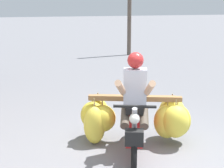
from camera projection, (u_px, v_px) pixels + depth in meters
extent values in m
torus|color=black|center=(134.00, 155.00, 4.51)|extent=(0.30, 0.54, 0.56)
torus|color=black|center=(134.00, 124.00, 5.67)|extent=(0.30, 0.54, 0.56)
cube|color=red|center=(134.00, 138.00, 4.98)|extent=(0.44, 0.61, 0.08)
cube|color=red|center=(135.00, 118.00, 5.33)|extent=(0.51, 0.70, 0.36)
cube|color=black|center=(135.00, 106.00, 5.20)|extent=(0.48, 0.65, 0.10)
cylinder|color=gray|center=(134.00, 130.00, 4.49)|extent=(0.18, 0.29, 0.69)
cylinder|color=black|center=(135.00, 107.00, 4.37)|extent=(0.53, 0.26, 0.04)
sphere|color=silver|center=(135.00, 119.00, 4.32)|extent=(0.14, 0.14, 0.14)
cube|color=black|center=(134.00, 137.00, 4.34)|extent=(0.28, 0.24, 0.20)
cube|color=red|center=(134.00, 134.00, 4.44)|extent=(0.20, 0.30, 0.04)
cube|color=olive|center=(135.00, 98.00, 5.41)|extent=(1.41, 0.69, 0.08)
cube|color=olive|center=(135.00, 97.00, 5.59)|extent=(1.27, 0.62, 0.06)
ellipsoid|color=gold|center=(177.00, 121.00, 5.55)|extent=(0.60, 0.58, 0.55)
cylinder|color=#998459|center=(178.00, 102.00, 5.48)|extent=(0.02, 0.02, 0.16)
ellipsoid|color=yellow|center=(98.00, 113.00, 5.81)|extent=(0.46, 0.44, 0.55)
cylinder|color=#998459|center=(98.00, 96.00, 5.74)|extent=(0.02, 0.02, 0.12)
ellipsoid|color=yellow|center=(94.00, 125.00, 5.48)|extent=(0.46, 0.44, 0.64)
cylinder|color=#998459|center=(94.00, 104.00, 5.39)|extent=(0.02, 0.02, 0.18)
ellipsoid|color=gold|center=(93.00, 115.00, 5.63)|extent=(0.50, 0.48, 0.46)
cylinder|color=#998459|center=(93.00, 99.00, 5.57)|extent=(0.02, 0.02, 0.14)
ellipsoid|color=yellow|center=(167.00, 122.00, 5.48)|extent=(0.58, 0.57, 0.56)
cylinder|color=#998459|center=(168.00, 103.00, 5.41)|extent=(0.02, 0.02, 0.15)
ellipsoid|color=yellow|center=(172.00, 111.00, 5.71)|extent=(0.53, 0.50, 0.47)
cylinder|color=#998459|center=(172.00, 97.00, 5.65)|extent=(0.02, 0.02, 0.09)
ellipsoid|color=yellow|center=(102.00, 118.00, 5.55)|extent=(0.57, 0.55, 0.45)
cylinder|color=#998459|center=(102.00, 102.00, 5.48)|extent=(0.02, 0.02, 0.17)
ellipsoid|color=yellow|center=(175.00, 121.00, 5.37)|extent=(0.59, 0.59, 0.54)
cylinder|color=#998459|center=(176.00, 103.00, 5.30)|extent=(0.02, 0.02, 0.12)
cube|color=#B2B7C6|center=(135.00, 87.00, 5.01)|extent=(0.40, 0.34, 0.56)
sphere|color=#B22626|center=(135.00, 60.00, 4.89)|extent=(0.24, 0.24, 0.24)
cylinder|color=tan|center=(149.00, 89.00, 4.65)|extent=(0.32, 0.71, 0.39)
cylinder|color=tan|center=(121.00, 88.00, 4.68)|extent=(0.42, 0.68, 0.39)
cylinder|color=#4C4238|center=(144.00, 117.00, 4.98)|extent=(0.30, 0.45, 0.27)
cylinder|color=#4C4238|center=(125.00, 117.00, 5.00)|extent=(0.30, 0.45, 0.27)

